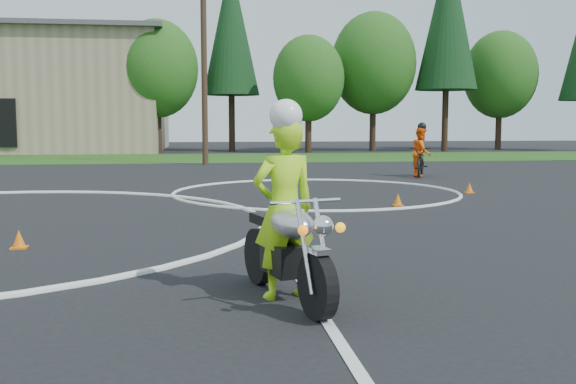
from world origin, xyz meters
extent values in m
cube|color=#1E4714|center=(0.00, 27.00, 0.01)|extent=(120.00, 10.00, 0.02)
torus|color=silver|center=(8.00, 8.00, 0.01)|extent=(8.10, 8.10, 0.10)
cube|color=silver|center=(6.00, -2.00, 0.01)|extent=(0.12, 10.00, 0.01)
cylinder|color=black|center=(5.92, -3.67, 0.34)|extent=(0.32, 0.69, 0.68)
cylinder|color=black|center=(5.48, -2.14, 0.34)|extent=(0.32, 0.69, 0.68)
cube|color=black|center=(5.68, -2.85, 0.46)|extent=(0.48, 0.69, 0.34)
ellipsoid|color=silver|center=(5.75, -3.06, 0.89)|extent=(0.60, 0.81, 0.32)
cube|color=black|center=(5.59, -2.52, 0.84)|extent=(0.48, 0.74, 0.11)
cylinder|color=silver|center=(5.80, -3.61, 0.74)|extent=(0.16, 0.41, 0.92)
cylinder|color=white|center=(6.00, -3.55, 0.74)|extent=(0.16, 0.41, 0.92)
cube|color=silver|center=(5.93, -3.69, 0.71)|extent=(0.22, 0.28, 0.06)
cylinder|color=white|center=(5.84, -3.39, 1.16)|extent=(0.78, 0.26, 0.04)
sphere|color=white|center=(5.96, -3.77, 0.97)|extent=(0.20, 0.20, 0.20)
sphere|color=orange|center=(5.75, -3.81, 0.93)|extent=(0.10, 0.10, 0.10)
sphere|color=orange|center=(6.15, -3.70, 0.93)|extent=(0.10, 0.10, 0.10)
cylinder|color=silver|center=(5.73, -2.36, 0.34)|extent=(0.34, 0.90, 0.09)
imported|color=#AAED18|center=(5.70, -2.80, 1.01)|extent=(0.84, 0.67, 2.01)
sphere|color=white|center=(5.72, -2.85, 2.04)|extent=(0.36, 0.36, 0.36)
imported|color=black|center=(12.86, 12.96, 0.55)|extent=(1.49, 2.20, 1.09)
imported|color=#FF620D|center=(12.86, 12.96, 0.91)|extent=(0.98, 1.09, 1.82)
sphere|color=black|center=(12.86, 12.96, 1.85)|extent=(0.32, 0.32, 0.32)
cone|color=orange|center=(12.31, 7.35, 0.15)|extent=(0.22, 0.22, 0.30)
cube|color=orange|center=(12.31, 7.35, 0.01)|extent=(0.24, 0.24, 0.03)
cone|color=orange|center=(9.43, 4.85, 0.15)|extent=(0.22, 0.22, 0.30)
cube|color=orange|center=(9.43, 4.85, 0.01)|extent=(0.24, 0.24, 0.03)
cone|color=orange|center=(1.94, 0.58, 0.15)|extent=(0.22, 0.22, 0.30)
cube|color=orange|center=(1.94, 0.58, 0.01)|extent=(0.24, 0.24, 0.03)
cylinder|color=#382619|center=(2.00, 34.00, 1.62)|extent=(0.44, 0.44, 3.24)
ellipsoid|color=#1E5116|center=(2.00, 34.00, 5.58)|extent=(5.40, 5.40, 6.48)
cylinder|color=#382619|center=(7.00, 36.00, 1.98)|extent=(0.44, 0.44, 3.96)
cone|color=black|center=(7.00, 36.00, 8.63)|extent=(3.96, 3.96, 9.35)
cylinder|color=#382619|center=(12.00, 33.00, 1.44)|extent=(0.44, 0.44, 2.88)
ellipsoid|color=#1E5116|center=(12.00, 33.00, 4.96)|extent=(4.80, 4.80, 5.76)
cylinder|color=#382619|center=(17.00, 35.00, 1.80)|extent=(0.44, 0.44, 3.60)
ellipsoid|color=#1E5116|center=(17.00, 35.00, 6.20)|extent=(6.00, 6.00, 7.20)
cylinder|color=#382619|center=(22.00, 34.00, 2.16)|extent=(0.44, 0.44, 4.32)
cone|color=black|center=(22.00, 34.00, 9.42)|extent=(4.32, 4.32, 10.20)
cylinder|color=#382619|center=(27.00, 36.00, 1.62)|extent=(0.44, 0.44, 3.24)
ellipsoid|color=#1E5116|center=(27.00, 36.00, 5.58)|extent=(5.40, 5.40, 6.48)
cylinder|color=#382619|center=(-2.00, 35.00, 1.44)|extent=(0.44, 0.44, 2.88)
ellipsoid|color=#1E5116|center=(-2.00, 35.00, 4.96)|extent=(4.80, 4.80, 5.76)
cylinder|color=#473321|center=(5.00, 21.00, 5.00)|extent=(0.28, 0.28, 10.00)
camera|label=1|loc=(4.79, -9.82, 1.95)|focal=40.00mm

